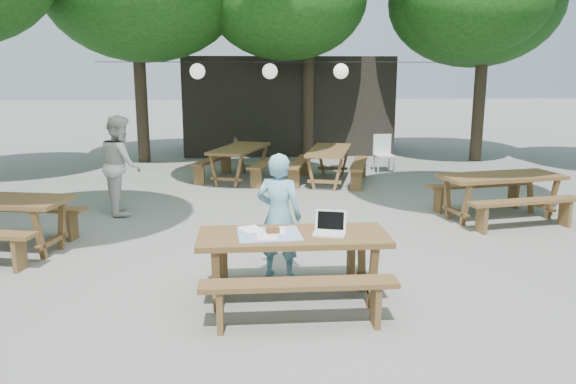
{
  "coord_description": "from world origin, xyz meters",
  "views": [
    {
      "loc": [
        -0.77,
        -6.77,
        2.45
      ],
      "look_at": [
        -0.28,
        -0.42,
        1.05
      ],
      "focal_mm": 35.0,
      "sensor_mm": 36.0,
      "label": 1
    }
  ],
  "objects_px": {
    "woman": "(279,216)",
    "second_person": "(121,165)",
    "plastic_chair": "(384,161)",
    "main_picnic_table": "(293,267)"
  },
  "relations": [
    {
      "from": "woman",
      "to": "second_person",
      "type": "relative_size",
      "value": 0.89
    },
    {
      "from": "main_picnic_table",
      "to": "second_person",
      "type": "relative_size",
      "value": 1.18
    },
    {
      "from": "woman",
      "to": "plastic_chair",
      "type": "bearing_deg",
      "value": -91.93
    },
    {
      "from": "woman",
      "to": "second_person",
      "type": "bearing_deg",
      "value": -31.11
    },
    {
      "from": "main_picnic_table",
      "to": "woman",
      "type": "height_order",
      "value": "woman"
    },
    {
      "from": "main_picnic_table",
      "to": "plastic_chair",
      "type": "relative_size",
      "value": 2.22
    },
    {
      "from": "woman",
      "to": "second_person",
      "type": "height_order",
      "value": "second_person"
    },
    {
      "from": "second_person",
      "to": "plastic_chair",
      "type": "xyz_separation_m",
      "value": [
        5.47,
        3.58,
        -0.59
      ]
    },
    {
      "from": "main_picnic_table",
      "to": "woman",
      "type": "bearing_deg",
      "value": 97.9
    },
    {
      "from": "plastic_chair",
      "to": "main_picnic_table",
      "type": "bearing_deg",
      "value": -112.95
    }
  ]
}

